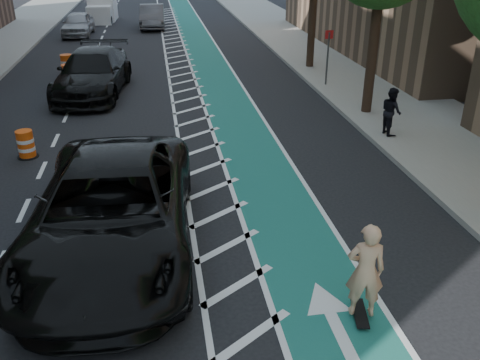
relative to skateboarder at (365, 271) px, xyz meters
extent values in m
plane|color=black|center=(-3.48, 2.62, -1.00)|extent=(120.00, 120.00, 0.00)
cube|color=#1B6054|center=(-0.48, 12.62, -0.99)|extent=(2.00, 90.00, 0.01)
cube|color=silver|center=(-1.98, 12.62, -0.99)|extent=(1.40, 90.00, 0.01)
cube|color=gray|center=(6.02, 12.62, -0.92)|extent=(5.00, 90.00, 0.15)
cube|color=gray|center=(3.57, 12.62, -0.92)|extent=(0.12, 90.00, 0.16)
cylinder|color=#382619|center=(4.42, 10.62, 1.20)|extent=(0.36, 0.36, 4.40)
cylinder|color=#382619|center=(4.42, 18.62, 1.20)|extent=(0.36, 0.36, 4.40)
cylinder|color=#4C4C4C|center=(4.12, 14.62, 0.20)|extent=(0.08, 0.08, 2.40)
cube|color=red|center=(4.12, 14.62, 1.30)|extent=(0.35, 0.02, 0.35)
cube|color=black|center=(0.00, 0.00, -0.91)|extent=(0.38, 0.81, 0.03)
cylinder|color=black|center=(-0.02, 0.27, -0.97)|extent=(0.04, 0.06, 0.06)
cylinder|color=black|center=(0.13, 0.24, -0.97)|extent=(0.04, 0.06, 0.06)
cylinder|color=black|center=(-0.13, -0.24, -0.97)|extent=(0.04, 0.06, 0.06)
cylinder|color=black|center=(0.02, -0.27, -0.97)|extent=(0.04, 0.06, 0.06)
imported|color=tan|center=(0.00, 0.00, 0.00)|extent=(0.73, 0.56, 1.78)
imported|color=black|center=(-4.33, 2.90, -0.03)|extent=(3.67, 7.17, 1.94)
imported|color=black|center=(-5.88, 15.28, -0.09)|extent=(3.26, 6.49, 1.81)
imported|color=#9A9B9F|center=(-8.25, 30.07, -0.23)|extent=(1.97, 4.54, 1.53)
imported|color=#525155|center=(-3.28, 32.50, -0.19)|extent=(1.84, 4.94, 1.61)
imported|color=black|center=(4.22, 8.27, -0.07)|extent=(0.62, 0.78, 1.55)
cube|color=silver|center=(-7.12, 37.06, -0.11)|extent=(2.09, 2.94, 1.78)
cube|color=silver|center=(-7.22, 34.93, -0.33)|extent=(1.85, 1.51, 1.33)
cylinder|color=black|center=(-8.04, 34.61, -0.68)|extent=(0.25, 0.63, 0.62)
cylinder|color=black|center=(-6.44, 34.54, -0.68)|extent=(0.25, 0.63, 0.62)
cylinder|color=black|center=(-7.89, 37.81, -0.68)|extent=(0.25, 0.63, 0.62)
cylinder|color=black|center=(-6.29, 37.74, -0.68)|extent=(0.25, 0.63, 0.62)
cylinder|color=#E54C0C|center=(-7.27, 8.51, -0.57)|extent=(0.49, 0.49, 0.84)
cylinder|color=silver|center=(-7.27, 8.51, -0.71)|extent=(0.50, 0.50, 0.11)
cylinder|color=silver|center=(-7.27, 8.51, -0.45)|extent=(0.50, 0.50, 0.11)
cylinder|color=black|center=(-7.27, 8.51, -0.98)|extent=(0.62, 0.62, 0.04)
cylinder|color=#EA490C|center=(-7.08, 16.62, -0.50)|extent=(0.57, 0.57, 0.99)
cylinder|color=silver|center=(-7.08, 16.62, -0.67)|extent=(0.58, 0.58, 0.13)
cylinder|color=silver|center=(-7.08, 16.62, -0.36)|extent=(0.58, 0.58, 0.13)
cylinder|color=black|center=(-7.08, 16.62, -0.97)|extent=(0.73, 0.73, 0.04)
cylinder|color=#D6460B|center=(-7.48, 18.95, -0.52)|extent=(0.55, 0.55, 0.96)
cylinder|color=silver|center=(-7.48, 18.95, -0.68)|extent=(0.57, 0.57, 0.13)
cylinder|color=silver|center=(-7.48, 18.95, -0.38)|extent=(0.57, 0.57, 0.13)
cylinder|color=black|center=(-7.48, 18.95, -0.97)|extent=(0.70, 0.70, 0.04)
camera|label=1|loc=(-3.22, -6.57, 5.05)|focal=38.00mm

